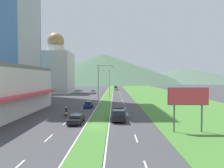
{
  "coord_description": "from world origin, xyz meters",
  "views": [
    {
      "loc": [
        2.6,
        -26.96,
        7.04
      ],
      "look_at": [
        1.47,
        51.94,
        4.39
      ],
      "focal_mm": 29.87,
      "sensor_mm": 36.0,
      "label": 1
    }
  ],
  "objects_px": {
    "billboard_roadside": "(188,99)",
    "car_3": "(116,89)",
    "street_lamp_near": "(100,86)",
    "street_lamp_mid": "(108,82)",
    "car_1": "(88,104)",
    "motorcycle_rider": "(66,112)",
    "car_4": "(116,87)",
    "car_0": "(76,119)",
    "car_2": "(93,92)",
    "pickup_truck_0": "(118,115)"
  },
  "relations": [
    {
      "from": "billboard_roadside",
      "to": "car_4",
      "type": "height_order",
      "value": "billboard_roadside"
    },
    {
      "from": "street_lamp_mid",
      "to": "pickup_truck_0",
      "type": "bearing_deg",
      "value": -85.21
    },
    {
      "from": "car_4",
      "to": "car_3",
      "type": "bearing_deg",
      "value": 1.31
    },
    {
      "from": "car_1",
      "to": "motorcycle_rider",
      "type": "relative_size",
      "value": 2.0
    },
    {
      "from": "street_lamp_near",
      "to": "motorcycle_rider",
      "type": "height_order",
      "value": "street_lamp_near"
    },
    {
      "from": "street_lamp_mid",
      "to": "car_4",
      "type": "xyz_separation_m",
      "value": [
        2.71,
        61.94,
        -4.79
      ]
    },
    {
      "from": "motorcycle_rider",
      "to": "car_2",
      "type": "bearing_deg",
      "value": 0.75
    },
    {
      "from": "street_lamp_near",
      "to": "car_3",
      "type": "bearing_deg",
      "value": 87.02
    },
    {
      "from": "street_lamp_mid",
      "to": "car_0",
      "type": "relative_size",
      "value": 2.13
    },
    {
      "from": "car_3",
      "to": "motorcycle_rider",
      "type": "distance_m",
      "value": 73.78
    },
    {
      "from": "street_lamp_mid",
      "to": "motorcycle_rider",
      "type": "xyz_separation_m",
      "value": [
        -6.76,
        -28.69,
        -4.8
      ]
    },
    {
      "from": "street_lamp_near",
      "to": "car_3",
      "type": "xyz_separation_m",
      "value": [
        3.77,
        72.33,
        -4.62
      ]
    },
    {
      "from": "car_1",
      "to": "car_4",
      "type": "height_order",
      "value": "car_1"
    },
    {
      "from": "billboard_roadside",
      "to": "pickup_truck_0",
      "type": "bearing_deg",
      "value": 144.09
    },
    {
      "from": "street_lamp_near",
      "to": "street_lamp_mid",
      "type": "xyz_separation_m",
      "value": [
        0.66,
        27.91,
        0.12
      ]
    },
    {
      "from": "billboard_roadside",
      "to": "car_4",
      "type": "bearing_deg",
      "value": 95.0
    },
    {
      "from": "car_3",
      "to": "street_lamp_mid",
      "type": "bearing_deg",
      "value": -4.01
    },
    {
      "from": "billboard_roadside",
      "to": "car_0",
      "type": "relative_size",
      "value": 1.27
    },
    {
      "from": "car_1",
      "to": "motorcycle_rider",
      "type": "bearing_deg",
      "value": 164.97
    },
    {
      "from": "pickup_truck_0",
      "to": "car_0",
      "type": "bearing_deg",
      "value": -75.11
    },
    {
      "from": "car_0",
      "to": "pickup_truck_0",
      "type": "relative_size",
      "value": 0.85
    },
    {
      "from": "car_1",
      "to": "car_3",
      "type": "height_order",
      "value": "car_3"
    },
    {
      "from": "car_0",
      "to": "street_lamp_mid",
      "type": "bearing_deg",
      "value": -6.53
    },
    {
      "from": "car_0",
      "to": "car_4",
      "type": "distance_m",
      "value": 96.12
    },
    {
      "from": "car_0",
      "to": "car_4",
      "type": "bearing_deg",
      "value": -3.94
    },
    {
      "from": "street_lamp_mid",
      "to": "car_1",
      "type": "height_order",
      "value": "street_lamp_mid"
    },
    {
      "from": "billboard_roadside",
      "to": "car_3",
      "type": "height_order",
      "value": "billboard_roadside"
    },
    {
      "from": "billboard_roadside",
      "to": "car_1",
      "type": "distance_m",
      "value": 25.47
    },
    {
      "from": "car_1",
      "to": "motorcycle_rider",
      "type": "height_order",
      "value": "motorcycle_rider"
    },
    {
      "from": "pickup_truck_0",
      "to": "motorcycle_rider",
      "type": "height_order",
      "value": "pickup_truck_0"
    },
    {
      "from": "street_lamp_near",
      "to": "car_1",
      "type": "relative_size",
      "value": 2.36
    },
    {
      "from": "car_2",
      "to": "motorcycle_rider",
      "type": "bearing_deg",
      "value": -179.25
    },
    {
      "from": "car_0",
      "to": "car_3",
      "type": "relative_size",
      "value": 1.01
    },
    {
      "from": "street_lamp_near",
      "to": "street_lamp_mid",
      "type": "relative_size",
      "value": 0.97
    },
    {
      "from": "car_0",
      "to": "car_1",
      "type": "bearing_deg",
      "value": 0.81
    },
    {
      "from": "car_4",
      "to": "pickup_truck_0",
      "type": "relative_size",
      "value": 0.85
    },
    {
      "from": "street_lamp_near",
      "to": "car_0",
      "type": "distance_m",
      "value": 8.32
    },
    {
      "from": "street_lamp_near",
      "to": "pickup_truck_0",
      "type": "distance_m",
      "value": 7.04
    },
    {
      "from": "street_lamp_mid",
      "to": "billboard_roadside",
      "type": "distance_m",
      "value": 40.28
    },
    {
      "from": "street_lamp_mid",
      "to": "billboard_roadside",
      "type": "relative_size",
      "value": 1.68
    },
    {
      "from": "street_lamp_near",
      "to": "car_4",
      "type": "distance_m",
      "value": 90.03
    },
    {
      "from": "motorcycle_rider",
      "to": "billboard_roadside",
      "type": "bearing_deg",
      "value": -118.43
    },
    {
      "from": "billboard_roadside",
      "to": "car_0",
      "type": "height_order",
      "value": "billboard_roadside"
    },
    {
      "from": "street_lamp_mid",
      "to": "car_3",
      "type": "relative_size",
      "value": 2.16
    },
    {
      "from": "car_1",
      "to": "car_4",
      "type": "bearing_deg",
      "value": -4.83
    },
    {
      "from": "car_2",
      "to": "car_3",
      "type": "distance_m",
      "value": 27.32
    },
    {
      "from": "street_lamp_near",
      "to": "car_2",
      "type": "relative_size",
      "value": 2.23
    },
    {
      "from": "street_lamp_mid",
      "to": "car_2",
      "type": "height_order",
      "value": "street_lamp_mid"
    },
    {
      "from": "pickup_truck_0",
      "to": "car_3",
      "type": "bearing_deg",
      "value": 179.69
    },
    {
      "from": "car_1",
      "to": "street_lamp_mid",
      "type": "bearing_deg",
      "value": -12.32
    }
  ]
}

